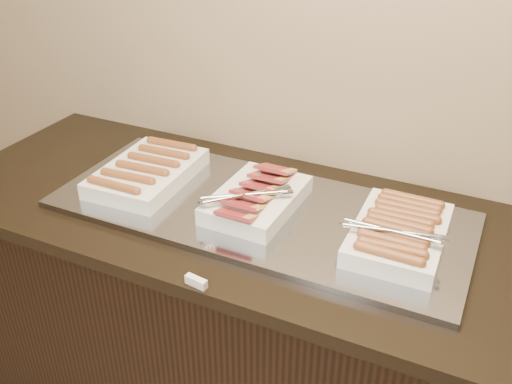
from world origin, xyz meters
TOP-DOWN VIEW (x-y plane):
  - counter at (0.00, 2.13)m, footprint 2.06×0.76m
  - warming_tray at (-0.02, 2.13)m, footprint 1.20×0.50m
  - dish_left at (-0.41, 2.13)m, footprint 0.26×0.38m
  - dish_center at (-0.03, 2.13)m, footprint 0.24×0.34m
  - dish_right at (0.38, 2.13)m, footprint 0.27×0.35m
  - label_holder at (-0.02, 1.77)m, footprint 0.06×0.03m

SIDE VIEW (x-z plane):
  - counter at x=0.00m, z-range 0.00..0.90m
  - warming_tray at x=-0.02m, z-range 0.90..0.92m
  - label_holder at x=-0.02m, z-range 0.90..0.92m
  - dish_left at x=-0.41m, z-range 0.91..0.98m
  - dish_center at x=-0.03m, z-range 0.91..1.00m
  - dish_right at x=0.38m, z-range 0.91..0.99m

